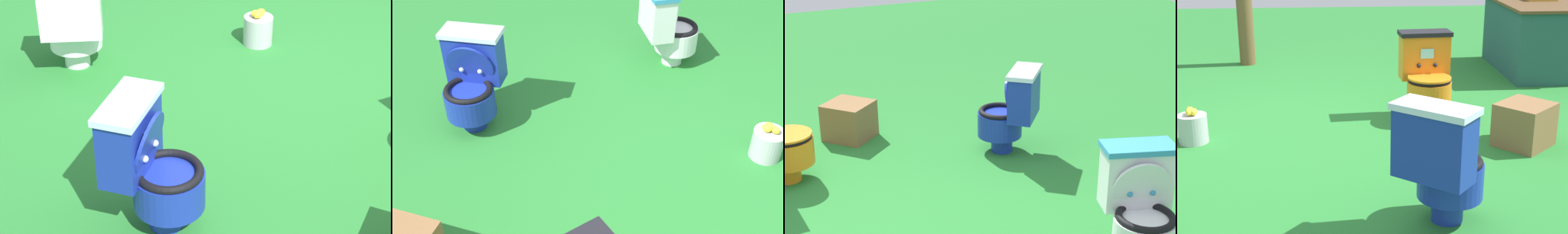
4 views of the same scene
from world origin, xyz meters
The scene contains 4 objects.
ground centered at (0.00, 0.00, 0.00)m, with size 14.00×14.00×0.00m, color #26752D.
toilet_white centered at (1.54, -0.96, 0.37)m, with size 0.53×0.59×0.73m.
toilet_blue centered at (1.57, 0.79, 0.37)m, with size 0.64×0.62×0.73m.
lemon_bucket centered at (0.17, -0.84, 0.12)m, with size 0.22×0.22×0.28m.
Camera 2 is at (-1.55, 1.59, 2.48)m, focal length 46.85 mm.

